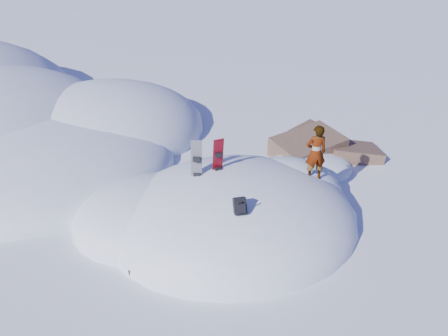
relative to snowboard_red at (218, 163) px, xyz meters
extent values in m
plane|color=white|center=(0.33, -0.53, -1.64)|extent=(120.00, 120.00, 0.00)
ellipsoid|color=white|center=(0.33, -0.53, -1.64)|extent=(7.00, 6.00, 3.00)
ellipsoid|color=white|center=(-1.87, 0.07, -1.64)|extent=(4.40, 4.00, 2.20)
ellipsoid|color=white|center=(2.13, 0.27, -1.64)|extent=(3.60, 3.20, 2.50)
ellipsoid|color=white|center=(-5.67, 4.47, -1.64)|extent=(10.00, 9.00, 2.80)
ellipsoid|color=white|center=(-3.17, 6.97, -1.64)|extent=(8.00, 8.00, 3.60)
ellipsoid|color=white|center=(-5.17, 3.47, -1.64)|extent=(6.00, 5.00, 1.80)
cube|color=brown|center=(3.93, 2.87, -1.54)|extent=(2.82, 2.41, 1.62)
cube|color=brown|center=(5.53, 2.47, -1.74)|extent=(2.16, 1.80, 1.33)
cube|color=brown|center=(4.53, 4.07, -1.64)|extent=(2.08, 2.01, 1.10)
ellipsoid|color=white|center=(3.53, 1.87, -1.64)|extent=(3.20, 2.40, 1.00)
cube|color=red|center=(0.00, 0.02, -0.02)|extent=(0.33, 0.30, 1.55)
cube|color=black|center=(0.00, -0.05, 0.29)|extent=(0.21, 0.15, 0.14)
cube|color=black|center=(0.00, -0.05, -0.18)|extent=(0.21, 0.15, 0.14)
cube|color=black|center=(-0.60, -0.08, -0.06)|extent=(0.38, 0.39, 1.58)
cube|color=black|center=(-0.60, -0.15, 0.26)|extent=(0.22, 0.18, 0.14)
cube|color=black|center=(-0.60, -0.15, -0.22)|extent=(0.22, 0.18, 0.14)
cube|color=black|center=(0.12, -1.93, -0.16)|extent=(0.29, 0.35, 0.45)
cube|color=black|center=(0.12, -2.05, -0.14)|extent=(0.20, 0.17, 0.24)
cylinder|color=black|center=(0.03, -2.03, -0.05)|extent=(0.03, 0.16, 0.30)
cylinder|color=black|center=(0.21, -2.03, -0.05)|extent=(0.03, 0.16, 0.30)
cube|color=black|center=(-2.31, -1.87, -1.54)|extent=(0.69, 0.52, 0.18)
cube|color=black|center=(-2.02, -1.67, -1.47)|extent=(0.42, 0.38, 0.12)
imported|color=slate|center=(2.70, -0.32, 0.18)|extent=(0.62, 0.44, 1.62)
camera|label=1|loc=(-2.19, -10.23, 5.53)|focal=35.00mm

